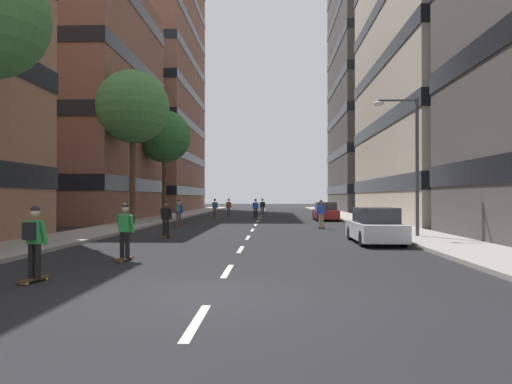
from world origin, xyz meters
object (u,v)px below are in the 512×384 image
(parked_car_near, at_px, (325,212))
(skater_3, at_px, (215,207))
(street_tree_mid, at_px, (164,137))
(skater_5, at_px, (263,206))
(skater_2, at_px, (166,217))
(skater_1, at_px, (125,229))
(street_tree_far, at_px, (133,107))
(parked_car_mid, at_px, (375,227))
(skater_4, at_px, (321,213))
(skater_7, at_px, (34,239))
(skater_8, at_px, (256,207))
(streetlamp_right, at_px, (409,151))
(skater_0, at_px, (229,206))
(skater_6, at_px, (179,211))

(parked_car_near, height_order, skater_3, skater_3)
(street_tree_mid, xyz_separation_m, skater_5, (8.48, 7.10, -6.26))
(skater_2, bearing_deg, skater_1, -85.88)
(street_tree_far, bearing_deg, skater_1, -73.64)
(parked_car_mid, height_order, skater_2, skater_2)
(skater_2, xyz_separation_m, skater_3, (-0.44, 22.15, 0.03))
(parked_car_near, relative_size, skater_5, 2.47)
(skater_4, relative_size, skater_7, 1.00)
(skater_2, xyz_separation_m, skater_8, (3.56, 20.54, 0.00))
(streetlamp_right, bearing_deg, parked_car_near, 97.24)
(street_tree_far, bearing_deg, skater_5, 62.41)
(skater_2, bearing_deg, skater_7, -91.90)
(street_tree_mid, bearing_deg, skater_1, -79.21)
(parked_car_near, xyz_separation_m, skater_1, (-8.94, -24.25, 0.29))
(parked_car_near, xyz_separation_m, skater_4, (-1.36, -9.63, 0.29))
(parked_car_near, relative_size, streetlamp_right, 0.68)
(street_tree_mid, distance_m, skater_0, 10.01)
(skater_1, xyz_separation_m, skater_6, (-1.66, 16.19, 0.03))
(street_tree_far, height_order, skater_5, street_tree_far)
(parked_car_near, xyz_separation_m, skater_6, (-10.60, -8.06, 0.32))
(skater_5, bearing_deg, skater_6, -107.03)
(skater_1, distance_m, skater_7, 3.77)
(parked_car_near, height_order, streetlamp_right, streetlamp_right)
(skater_5, xyz_separation_m, skater_7, (-4.48, -36.76, 0.03))
(skater_1, bearing_deg, street_tree_mid, 100.79)
(street_tree_mid, distance_m, skater_6, 12.08)
(street_tree_mid, distance_m, streetlamp_right, 24.39)
(parked_car_near, distance_m, skater_7, 29.60)
(parked_car_mid, distance_m, skater_6, 14.93)
(skater_0, distance_m, skater_8, 4.51)
(skater_0, xyz_separation_m, skater_2, (-0.71, -24.04, -0.03))
(skater_1, xyz_separation_m, skater_8, (2.99, 28.46, 0.00))
(street_tree_mid, relative_size, skater_6, 5.31)
(street_tree_far, bearing_deg, skater_8, 55.53)
(skater_3, bearing_deg, skater_7, -89.91)
(street_tree_mid, distance_m, skater_1, 27.21)
(skater_0, bearing_deg, skater_3, -121.41)
(parked_car_near, xyz_separation_m, skater_7, (-9.89, -27.89, 0.32))
(street_tree_far, xyz_separation_m, skater_3, (3.95, 13.19, -7.05))
(parked_car_mid, height_order, skater_6, skater_6)
(parked_car_mid, bearing_deg, streetlamp_right, 46.27)
(streetlamp_right, bearing_deg, skater_1, -144.53)
(skater_1, height_order, skater_8, same)
(skater_0, relative_size, skater_7, 1.00)
(skater_2, distance_m, skater_5, 25.53)
(street_tree_mid, relative_size, skater_1, 5.31)
(skater_0, relative_size, skater_8, 1.00)
(street_tree_far, distance_m, skater_4, 14.57)
(skater_6, bearing_deg, skater_8, 69.25)
(street_tree_mid, relative_size, skater_4, 5.31)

